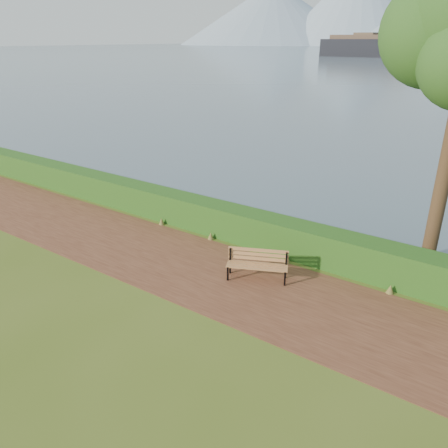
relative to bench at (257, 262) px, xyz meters
The scene contains 4 objects.
ground 1.65m from the bench, 149.30° to the right, with size 140.00×140.00×0.00m, color #485E1A.
path 1.52m from the bench, 159.56° to the right, with size 40.00×3.40×0.01m, color #502A1B.
hedge 2.25m from the bench, 127.12° to the left, with size 32.00×0.85×1.00m, color #184614.
bench is the anchor object (origin of this frame).
Camera 1 is at (6.45, -8.07, 5.92)m, focal length 35.00 mm.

